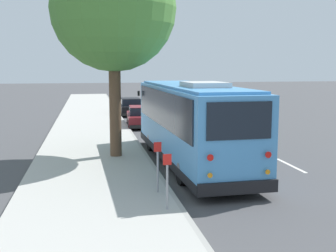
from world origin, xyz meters
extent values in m
plane|color=#474749|center=(0.00, 0.00, 0.00)|extent=(160.00, 160.00, 0.00)
cube|color=#B2AFA8|center=(0.00, 3.72, 0.07)|extent=(80.00, 4.42, 0.15)
cube|color=#9D9A94|center=(0.00, 1.44, 0.07)|extent=(80.00, 0.14, 0.15)
cube|color=#4C93D1|center=(-0.50, -0.11, 1.63)|extent=(9.88, 2.63, 2.72)
cube|color=black|center=(-0.50, -0.11, 0.41)|extent=(9.94, 2.68, 0.28)
cube|color=black|center=(-0.50, -0.11, 2.23)|extent=(9.09, 2.69, 1.30)
cube|color=black|center=(4.43, 0.04, 2.23)|extent=(0.09, 2.05, 1.36)
cube|color=black|center=(-5.43, -0.26, 2.33)|extent=(0.09, 1.88, 1.04)
cube|color=black|center=(4.43, 0.04, 2.86)|extent=(0.09, 1.68, 0.22)
cube|color=#4C93D1|center=(-0.50, -0.11, 3.04)|extent=(9.28, 2.40, 0.10)
cube|color=silver|center=(-2.25, -0.17, 3.16)|extent=(1.84, 1.38, 0.20)
cube|color=black|center=(4.46, 0.04, 0.45)|extent=(0.17, 2.36, 0.36)
cube|color=black|center=(-5.45, -0.26, 0.45)|extent=(0.17, 2.36, 0.36)
cylinder|color=red|center=(-5.53, 0.58, 1.36)|extent=(0.04, 0.18, 0.18)
cylinder|color=orange|center=(-5.53, 0.58, 0.87)|extent=(0.03, 0.14, 0.14)
cylinder|color=red|center=(-5.48, -1.11, 1.36)|extent=(0.04, 0.18, 0.18)
cylinder|color=orange|center=(-5.48, -1.11, 0.87)|extent=(0.03, 0.14, 0.14)
cube|color=white|center=(4.49, 0.82, 0.62)|extent=(0.05, 0.32, 0.18)
cube|color=white|center=(4.53, -0.74, 0.62)|extent=(0.05, 0.32, 0.18)
cube|color=black|center=(4.07, 1.35, 2.49)|extent=(0.06, 0.10, 0.24)
cylinder|color=black|center=(2.38, 0.99, 0.50)|extent=(1.00, 0.33, 0.99)
cylinder|color=slate|center=(2.38, 0.99, 0.50)|extent=(0.46, 0.33, 0.45)
cylinder|color=black|center=(2.44, -1.04, 0.50)|extent=(1.00, 0.33, 0.99)
cylinder|color=slate|center=(2.44, -1.04, 0.50)|extent=(0.46, 0.33, 0.45)
cylinder|color=black|center=(-3.28, 0.82, 0.50)|extent=(1.00, 0.33, 0.99)
cylinder|color=slate|center=(-3.28, 0.82, 0.50)|extent=(0.46, 0.33, 0.45)
cylinder|color=black|center=(-3.22, -1.21, 0.50)|extent=(1.00, 0.33, 0.99)
cylinder|color=slate|center=(-3.22, -1.21, 0.50)|extent=(0.46, 0.33, 0.45)
cube|color=maroon|center=(10.27, 0.49, 0.46)|extent=(4.27, 1.92, 0.61)
cube|color=black|center=(10.16, 0.50, 1.01)|extent=(2.07, 1.56, 0.48)
cube|color=maroon|center=(10.16, 0.50, 1.25)|extent=(1.98, 1.52, 0.05)
cube|color=black|center=(12.38, 0.36, 0.25)|extent=(0.18, 1.61, 0.20)
cube|color=black|center=(8.16, 0.62, 0.25)|extent=(0.18, 1.61, 0.20)
cylinder|color=black|center=(11.64, 1.16, 0.31)|extent=(0.63, 0.24, 0.62)
cylinder|color=slate|center=(11.64, 1.16, 0.31)|extent=(0.29, 0.24, 0.28)
cylinder|color=black|center=(11.54, -0.35, 0.31)|extent=(0.63, 0.24, 0.62)
cylinder|color=slate|center=(11.54, -0.35, 0.31)|extent=(0.29, 0.24, 0.28)
cylinder|color=black|center=(9.00, 1.33, 0.31)|extent=(0.63, 0.24, 0.62)
cylinder|color=slate|center=(9.00, 1.33, 0.31)|extent=(0.29, 0.24, 0.28)
cylinder|color=black|center=(8.91, -0.18, 0.31)|extent=(0.63, 0.24, 0.62)
cylinder|color=slate|center=(8.91, -0.18, 0.31)|extent=(0.29, 0.24, 0.28)
cube|color=black|center=(16.76, 0.51, 0.48)|extent=(4.31, 1.71, 0.63)
cube|color=black|center=(16.65, 0.51, 1.03)|extent=(2.04, 1.47, 0.48)
cube|color=black|center=(16.65, 0.51, 1.27)|extent=(1.96, 1.43, 0.05)
cube|color=black|center=(18.94, 0.52, 0.26)|extent=(0.09, 1.64, 0.20)
cube|color=black|center=(14.59, 0.50, 0.26)|extent=(0.09, 1.64, 0.20)
cylinder|color=black|center=(18.12, 1.28, 0.32)|extent=(0.64, 0.20, 0.64)
cylinder|color=slate|center=(18.12, 1.28, 0.32)|extent=(0.29, 0.22, 0.29)
cylinder|color=black|center=(18.13, -0.26, 0.32)|extent=(0.64, 0.20, 0.64)
cylinder|color=slate|center=(18.13, -0.26, 0.32)|extent=(0.29, 0.22, 0.29)
cylinder|color=black|center=(15.40, 1.27, 0.32)|extent=(0.64, 0.20, 0.64)
cylinder|color=slate|center=(15.40, 1.27, 0.32)|extent=(0.29, 0.22, 0.29)
cylinder|color=black|center=(15.41, -0.27, 0.32)|extent=(0.64, 0.20, 0.64)
cylinder|color=slate|center=(15.41, -0.27, 0.32)|extent=(0.29, 0.22, 0.29)
cylinder|color=brown|center=(0.89, 2.69, 2.23)|extent=(0.48, 0.48, 4.16)
sphere|color=#4C8438|center=(0.89, 2.69, 6.04)|extent=(4.94, 4.94, 4.94)
cylinder|color=gray|center=(-5.94, 1.83, 0.73)|extent=(0.06, 0.06, 1.17)
cube|color=red|center=(-5.94, 1.83, 1.46)|extent=(0.02, 0.22, 0.28)
cylinder|color=gray|center=(-4.45, 1.83, 0.75)|extent=(0.06, 0.06, 1.20)
cube|color=red|center=(-4.45, 1.83, 1.49)|extent=(0.02, 0.22, 0.28)
cube|color=silver|center=(-1.51, -3.85, 0.00)|extent=(2.40, 0.14, 0.01)
cube|color=silver|center=(4.49, -3.85, 0.00)|extent=(2.40, 0.14, 0.01)
camera|label=1|loc=(-16.17, 3.76, 3.80)|focal=45.00mm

